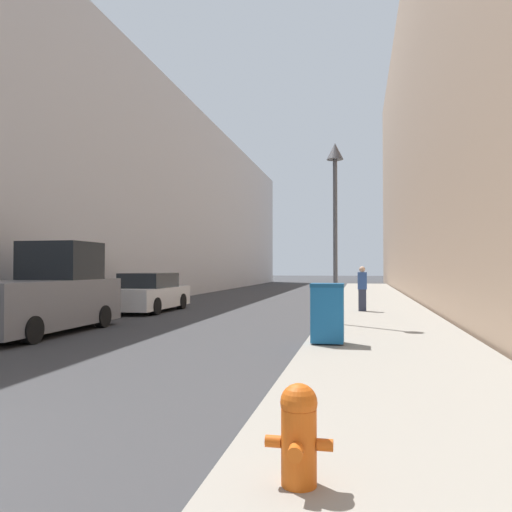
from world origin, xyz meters
TOP-DOWN VIEW (x-y plane):
  - sidewalk_right at (5.98, 18.00)m, footprint 3.76×60.00m
  - building_left_glass at (-10.84, 26.00)m, footprint 12.00×60.00m
  - fire_hydrant at (4.82, 1.22)m, footprint 0.51×0.39m
  - trash_bin at (4.60, 8.20)m, footprint 0.70×0.60m
  - lamppost at (4.60, 12.00)m, footprint 0.48×0.48m
  - pickup_truck at (-2.92, 9.32)m, footprint 2.02×5.16m
  - parked_sedan_near at (-2.87, 15.93)m, footprint 1.92×4.54m
  - pedestrian_on_sidewalk at (5.37, 16.39)m, footprint 0.33×0.22m

SIDE VIEW (x-z plane):
  - sidewalk_right at x=5.98m, z-range 0.00..0.12m
  - fire_hydrant at x=4.82m, z-range 0.14..0.90m
  - parked_sedan_near at x=-2.87m, z-range -0.05..1.46m
  - trash_bin at x=4.60m, z-range 0.14..1.42m
  - pedestrian_on_sidewalk at x=5.37m, z-range 0.12..1.78m
  - pickup_truck at x=-2.92m, z-range -0.22..2.23m
  - lamppost at x=4.60m, z-range 1.20..6.42m
  - building_left_glass at x=-10.84m, z-range 0.00..12.02m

